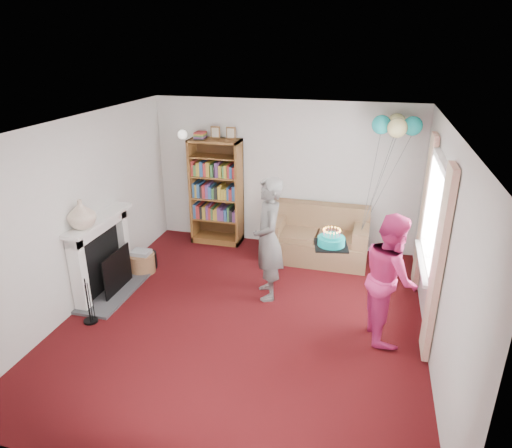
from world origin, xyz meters
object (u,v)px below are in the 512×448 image
(birthday_cake, at_px, (331,241))
(sofa, at_px, (318,239))
(bookcase, at_px, (217,192))
(person_striped, at_px, (268,239))
(person_magenta, at_px, (390,277))

(birthday_cake, bearing_deg, sofa, 100.86)
(bookcase, bearing_deg, person_striped, -51.89)
(sofa, bearing_deg, person_magenta, -60.62)
(bookcase, height_order, sofa, bookcase)
(bookcase, relative_size, sofa, 1.27)
(person_striped, bearing_deg, bookcase, -162.79)
(bookcase, xyz_separation_m, person_magenta, (2.90, -2.21, -0.12))
(person_striped, bearing_deg, birthday_cake, 43.79)
(bookcase, distance_m, person_striped, 2.11)
(bookcase, relative_size, birthday_cake, 5.19)
(sofa, bearing_deg, birthday_cake, -78.23)
(person_striped, relative_size, birthday_cake, 4.38)
(person_striped, distance_m, person_magenta, 1.69)
(person_magenta, bearing_deg, person_striped, 58.17)
(person_magenta, bearing_deg, bookcase, 39.93)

